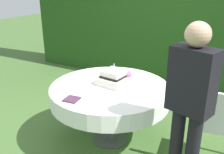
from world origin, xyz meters
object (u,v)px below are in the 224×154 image
at_px(cake_table, 110,93).
at_px(wedding_cake, 115,78).
at_px(garden_chair, 219,121).
at_px(serving_plate_near, 74,88).
at_px(serving_plate_far, 128,95).
at_px(napkin_stack, 72,99).
at_px(standing_person, 190,103).

xyz_separation_m(cake_table, wedding_cake, (0.02, 0.08, 0.17)).
relative_size(cake_table, garden_chair, 1.57).
distance_m(serving_plate_near, serving_plate_far, 0.63).
height_order(serving_plate_far, garden_chair, garden_chair).
relative_size(serving_plate_far, napkin_stack, 0.86).
xyz_separation_m(napkin_stack, garden_chair, (1.37, 0.63, -0.19)).
bearing_deg(serving_plate_near, serving_plate_far, 10.68).
bearing_deg(wedding_cake, standing_person, -26.67).
bearing_deg(garden_chair, wedding_cake, -178.28).
distance_m(serving_plate_near, napkin_stack, 0.29).
bearing_deg(cake_table, napkin_stack, -108.10).
height_order(serving_plate_far, standing_person, standing_person).
bearing_deg(garden_chair, serving_plate_far, -163.82).
bearing_deg(napkin_stack, cake_table, 71.90).
bearing_deg(wedding_cake, garden_chair, 1.72).
height_order(serving_plate_near, napkin_stack, napkin_stack).
xyz_separation_m(wedding_cake, napkin_stack, (-0.18, -0.59, -0.07)).
xyz_separation_m(wedding_cake, serving_plate_far, (0.28, -0.23, -0.07)).
distance_m(serving_plate_near, standing_person, 1.32).
distance_m(serving_plate_far, standing_person, 0.76).
bearing_deg(garden_chair, cake_table, -174.44).
height_order(serving_plate_near, garden_chair, garden_chair).
distance_m(wedding_cake, standing_person, 1.09).
distance_m(cake_table, napkin_stack, 0.54).
height_order(napkin_stack, garden_chair, garden_chair).
bearing_deg(garden_chair, serving_plate_near, -166.03).
bearing_deg(wedding_cake, napkin_stack, -107.29).
xyz_separation_m(cake_table, napkin_stack, (-0.17, -0.51, 0.10)).
height_order(cake_table, serving_plate_far, serving_plate_far).
xyz_separation_m(garden_chair, standing_person, (-0.22, -0.52, 0.39)).
bearing_deg(standing_person, garden_chair, 67.45).
distance_m(garden_chair, standing_person, 0.69).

